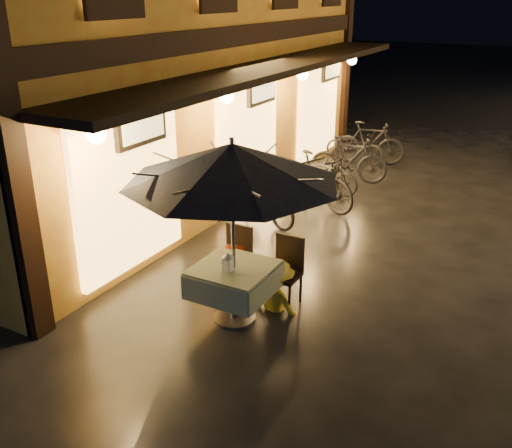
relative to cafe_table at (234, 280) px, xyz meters
The scene contains 15 objects.
ground 1.59m from the cafe_table, ahead, with size 90.00×90.00×0.00m, color black.
west_building 6.55m from the cafe_table, 137.49° to the left, with size 5.90×11.40×7.40m.
cafe_table is the anchor object (origin of this frame).
patio_umbrella 1.56m from the cafe_table, ahead, with size 2.69×2.69×2.46m.
cafe_chair_left 0.84m from the cafe_table, 118.51° to the left, with size 0.42×0.42×0.97m.
cafe_chair_right 0.84m from the cafe_table, 61.49° to the left, with size 0.42×0.42×0.97m.
table_lantern 0.36m from the cafe_table, 90.00° to the right, with size 0.16×0.16×0.25m.
person_orange 0.67m from the cafe_table, 124.21° to the left, with size 0.76×0.59×1.56m, color #C83B07.
person_yellow 0.66m from the cafe_table, 58.16° to the left, with size 0.87×0.50×1.35m, color yellow.
bicycle_0 3.49m from the cafe_table, 112.42° to the left, with size 0.63×1.80×0.94m, color black.
bicycle_1 4.49m from the cafe_table, 98.95° to the left, with size 0.53×1.86×1.12m, color black.
bicycle_2 5.45m from the cafe_table, 99.74° to the left, with size 0.54×1.54×0.81m, color black.
bicycle_3 6.36m from the cafe_table, 96.56° to the left, with size 0.49×1.74×1.04m, color #23232A.
bicycle_4 7.99m from the cafe_table, 98.16° to the left, with size 0.55×1.57×0.82m, color black.
bicycle_5 8.01m from the cafe_table, 95.67° to the left, with size 0.50×1.75×1.05m, color black.
Camera 1 is at (1.90, -5.49, 4.05)m, focal length 40.00 mm.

